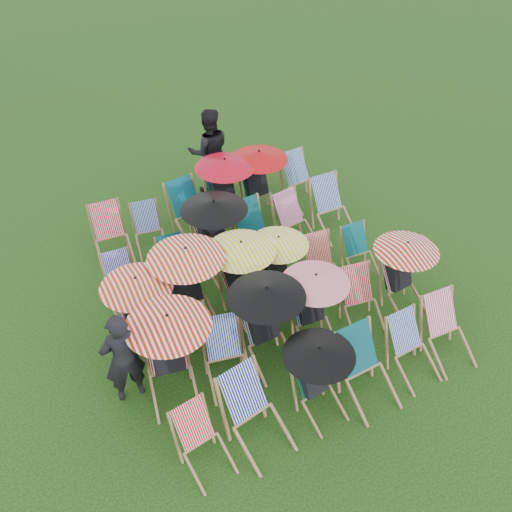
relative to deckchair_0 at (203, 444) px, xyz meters
name	(u,v)px	position (x,y,z in m)	size (l,w,h in m)	color
ground	(265,304)	(2.02, 2.23, -0.42)	(100.00, 100.00, 0.00)	black
deckchair_0	(203,444)	(0.00, 0.00, 0.00)	(0.68, 0.86, 0.84)	#9E7149
deckchair_1	(257,415)	(0.75, 0.01, 0.09)	(0.86, 1.06, 1.03)	#9E7149
deckchair_2	(319,380)	(1.72, 0.08, 0.19)	(0.97, 1.05, 1.16)	#9E7149
deckchair_3	(368,371)	(2.46, -0.03, 0.09)	(0.73, 0.98, 1.02)	#9E7149
deckchair_4	(414,350)	(3.31, 0.03, 0.03)	(0.65, 0.87, 0.90)	#9E7149
deckchair_5	(449,332)	(3.97, 0.05, 0.06)	(0.66, 0.90, 0.96)	#9E7149
deckchair_6	(170,356)	(0.04, 1.26, 0.32)	(1.18, 1.26, 1.40)	#9E7149
deckchair_7	(227,358)	(0.81, 1.09, 0.04)	(0.75, 0.94, 0.93)	#9E7149
deckchair_8	(267,324)	(1.52, 1.21, 0.29)	(1.13, 1.19, 1.34)	#9E7149
deckchair_9	(314,308)	(2.34, 1.24, 0.23)	(1.04, 1.08, 1.23)	#9E7149
deckchair_10	(363,302)	(3.20, 1.18, 0.03)	(0.70, 0.90, 0.91)	#9E7149
deckchair_11	(404,275)	(4.03, 1.25, 0.23)	(1.04, 1.11, 1.23)	#9E7149
deckchair_12	(139,313)	(-0.08, 2.29, 0.26)	(1.09, 1.14, 1.29)	#9E7149
deckchair_13	(189,287)	(0.78, 2.41, 0.33)	(1.21, 1.28, 1.43)	#9E7149
deckchair_14	(243,276)	(1.66, 2.32, 0.27)	(1.11, 1.21, 1.32)	#9E7149
deckchair_15	(279,267)	(2.32, 2.34, 0.20)	(0.99, 1.06, 1.18)	#9E7149
deckchair_16	(323,265)	(3.12, 2.23, 0.01)	(0.65, 0.85, 0.87)	#9E7149
deckchair_17	(361,253)	(3.91, 2.24, -0.01)	(0.56, 0.77, 0.82)	#9E7149
deckchair_18	(122,283)	(-0.06, 3.35, -0.01)	(0.58, 0.79, 0.83)	#9E7149
deckchair_19	(177,266)	(0.89, 3.36, -0.01)	(0.60, 0.80, 0.83)	#9E7149
deckchair_20	(216,235)	(1.69, 3.46, 0.30)	(1.16, 1.25, 1.37)	#9E7149
deckchair_21	(257,234)	(2.45, 3.42, 0.09)	(0.77, 1.01, 1.03)	#9E7149
deckchair_22	(296,222)	(3.29, 3.45, 0.05)	(0.78, 0.97, 0.95)	#9E7149
deckchair_23	(334,208)	(4.13, 3.50, 0.09)	(0.69, 0.95, 1.02)	#9E7149
deckchair_24	(111,236)	(0.10, 4.58, 0.06)	(0.68, 0.91, 0.96)	#9E7149
deckchair_25	(149,230)	(0.78, 4.52, 0.00)	(0.64, 0.83, 0.84)	#9E7149
deckchair_26	(192,212)	(1.65, 4.58, 0.09)	(0.81, 1.03, 1.02)	#9E7149
deckchair_27	(226,191)	(2.40, 4.64, 0.30)	(1.15, 1.21, 1.37)	#9E7149
deckchair_28	(259,182)	(3.13, 4.67, 0.28)	(1.12, 1.18, 1.33)	#9E7149
deckchair_29	(302,181)	(4.09, 4.63, 0.07)	(0.75, 0.98, 0.99)	#9E7149
person_left	(123,358)	(-0.55, 1.47, 0.37)	(0.57, 0.38, 1.58)	black
person_rear	(209,151)	(2.58, 5.86, 0.50)	(0.90, 0.70, 1.84)	black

